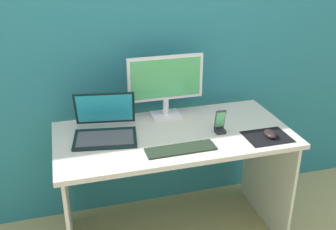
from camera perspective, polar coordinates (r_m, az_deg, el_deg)
wall_back at (r=2.48m, az=-1.89°, el=12.37°), size 6.00×0.04×2.50m
desk at (r=2.34m, az=0.83°, el=-6.05°), size 1.36×0.67×0.74m
monitor at (r=2.40m, az=-0.34°, el=4.69°), size 0.47×0.14×0.39m
laptop at (r=2.24m, az=-9.12°, el=-1.88°), size 0.39×0.37×0.23m
keyboard_external at (r=2.09m, az=1.85°, el=-4.97°), size 0.38×0.12×0.01m
mousepad at (r=2.29m, az=14.21°, el=-3.08°), size 0.25×0.20×0.00m
mouse at (r=2.28m, az=14.62°, el=-2.67°), size 0.07×0.10×0.04m
phone_in_dock at (r=2.27m, az=7.56°, el=-1.40°), size 0.06×0.06×0.14m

